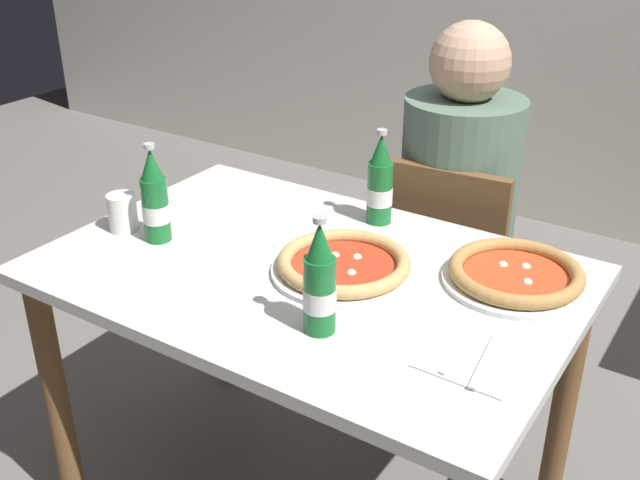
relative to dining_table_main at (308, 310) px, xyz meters
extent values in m
cube|color=silver|center=(0.00, 0.00, 0.10)|extent=(1.20, 0.80, 0.03)
cylinder|color=brown|center=(-0.54, -0.34, -0.28)|extent=(0.06, 0.06, 0.72)
cylinder|color=brown|center=(-0.54, 0.34, -0.28)|extent=(0.06, 0.06, 0.72)
cylinder|color=brown|center=(0.54, 0.34, -0.28)|extent=(0.06, 0.06, 0.72)
cube|color=brown|center=(0.08, 0.68, -0.21)|extent=(0.43, 0.43, 0.04)
cube|color=brown|center=(0.10, 0.50, 0.01)|extent=(0.38, 0.07, 0.40)
cylinder|color=brown|center=(0.24, 0.86, -0.43)|extent=(0.04, 0.04, 0.41)
cylinder|color=brown|center=(-0.10, 0.84, -0.43)|extent=(0.04, 0.04, 0.41)
cylinder|color=brown|center=(0.27, 0.52, -0.43)|extent=(0.04, 0.04, 0.41)
cylinder|color=brown|center=(-0.07, 0.50, -0.43)|extent=(0.04, 0.04, 0.41)
cube|color=#2D3342|center=(0.08, 0.66, -0.41)|extent=(0.32, 0.28, 0.45)
cylinder|color=slate|center=(0.08, 0.66, 0.09)|extent=(0.34, 0.34, 0.55)
sphere|color=tan|center=(0.08, 0.66, 0.46)|extent=(0.22, 0.22, 0.22)
cylinder|color=white|center=(0.08, 0.02, 0.12)|extent=(0.33, 0.33, 0.01)
cylinder|color=#BC381E|center=(0.08, 0.02, 0.13)|extent=(0.24, 0.24, 0.01)
torus|color=tan|center=(0.08, 0.02, 0.14)|extent=(0.30, 0.30, 0.03)
sphere|color=silver|center=(0.04, 0.05, 0.13)|extent=(0.02, 0.02, 0.02)
sphere|color=silver|center=(0.11, 0.00, 0.13)|extent=(0.02, 0.02, 0.02)
sphere|color=silver|center=(0.09, 0.07, 0.13)|extent=(0.02, 0.02, 0.02)
cylinder|color=white|center=(0.42, 0.19, 0.12)|extent=(0.32, 0.32, 0.01)
cylinder|color=#CC4723|center=(0.42, 0.19, 0.13)|extent=(0.23, 0.23, 0.01)
torus|color=#B78447|center=(0.42, 0.19, 0.14)|extent=(0.29, 0.29, 0.03)
sphere|color=silver|center=(0.38, 0.22, 0.13)|extent=(0.02, 0.02, 0.02)
sphere|color=silver|center=(0.45, 0.17, 0.13)|extent=(0.02, 0.02, 0.02)
sphere|color=silver|center=(0.43, 0.24, 0.13)|extent=(0.02, 0.02, 0.02)
cylinder|color=#196B2D|center=(0.01, 0.31, 0.19)|extent=(0.06, 0.06, 0.16)
cone|color=#196B2D|center=(0.01, 0.31, 0.31)|extent=(0.05, 0.05, 0.07)
cylinder|color=#B7B7BC|center=(0.01, 0.31, 0.36)|extent=(0.03, 0.03, 0.01)
cylinder|color=white|center=(0.01, 0.31, 0.19)|extent=(0.07, 0.07, 0.04)
cylinder|color=#196B2D|center=(-0.39, -0.08, 0.19)|extent=(0.06, 0.06, 0.16)
cone|color=#196B2D|center=(-0.39, -0.08, 0.31)|extent=(0.05, 0.05, 0.07)
cylinder|color=#B7B7BC|center=(-0.39, -0.08, 0.36)|extent=(0.03, 0.03, 0.01)
cylinder|color=white|center=(-0.39, -0.08, 0.19)|extent=(0.07, 0.07, 0.04)
cylinder|color=#196B2D|center=(0.16, -0.20, 0.19)|extent=(0.06, 0.06, 0.16)
cone|color=#196B2D|center=(0.16, -0.20, 0.31)|extent=(0.05, 0.05, 0.07)
cylinder|color=#B7B7BC|center=(0.16, -0.20, 0.36)|extent=(0.03, 0.03, 0.01)
cylinder|color=white|center=(0.16, -0.20, 0.19)|extent=(0.07, 0.07, 0.04)
cube|color=white|center=(0.46, -0.12, 0.12)|extent=(0.18, 0.18, 0.00)
cube|color=silver|center=(0.48, -0.12, 0.12)|extent=(0.04, 0.19, 0.00)
cube|color=silver|center=(0.44, -0.12, 0.12)|extent=(0.03, 0.17, 0.00)
cylinder|color=white|center=(-0.50, -0.09, 0.16)|extent=(0.07, 0.07, 0.09)
camera|label=1|loc=(0.84, -1.25, 0.94)|focal=42.29mm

